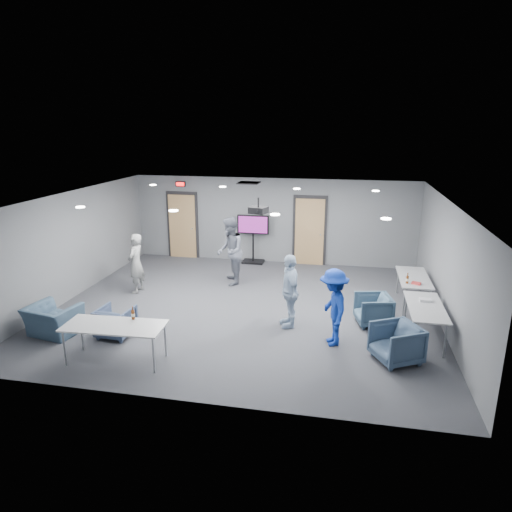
% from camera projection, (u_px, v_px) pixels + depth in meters
% --- Properties ---
extents(floor, '(9.00, 9.00, 0.00)m').
position_uv_depth(floor, '(245.00, 308.00, 11.11)').
color(floor, '#323439').
rests_on(floor, ground).
extents(ceiling, '(9.00, 9.00, 0.00)m').
position_uv_depth(ceiling, '(244.00, 198.00, 10.36)').
color(ceiling, silver).
rests_on(ceiling, wall_back).
extents(wall_back, '(9.00, 0.02, 2.70)m').
position_uv_depth(wall_back, '(272.00, 221.00, 14.51)').
color(wall_back, slate).
rests_on(wall_back, floor).
extents(wall_front, '(9.00, 0.02, 2.70)m').
position_uv_depth(wall_front, '(187.00, 325.00, 6.97)').
color(wall_front, slate).
rests_on(wall_front, floor).
extents(wall_left, '(0.02, 8.00, 2.70)m').
position_uv_depth(wall_left, '(72.00, 245.00, 11.59)').
color(wall_left, slate).
rests_on(wall_left, floor).
extents(wall_right, '(0.02, 8.00, 2.70)m').
position_uv_depth(wall_right, '(447.00, 266.00, 9.89)').
color(wall_right, slate).
rests_on(wall_right, floor).
extents(door_left, '(1.06, 0.17, 2.24)m').
position_uv_depth(door_left, '(183.00, 226.00, 15.11)').
color(door_left, black).
rests_on(door_left, wall_back).
extents(door_right, '(1.06, 0.17, 2.24)m').
position_uv_depth(door_right, '(310.00, 231.00, 14.31)').
color(door_right, black).
rests_on(door_right, wall_back).
extents(exit_sign, '(0.32, 0.08, 0.16)m').
position_uv_depth(exit_sign, '(181.00, 184.00, 14.71)').
color(exit_sign, black).
rests_on(exit_sign, wall_back).
extents(hvac_diffuser, '(0.60, 0.60, 0.03)m').
position_uv_depth(hvac_diffuser, '(249.00, 183.00, 13.10)').
color(hvac_diffuser, black).
rests_on(hvac_diffuser, ceiling).
extents(downlights, '(6.18, 3.78, 0.02)m').
position_uv_depth(downlights, '(244.00, 198.00, 10.37)').
color(downlights, white).
rests_on(downlights, ceiling).
extents(person_a, '(0.39, 0.59, 1.59)m').
position_uv_depth(person_a, '(136.00, 263.00, 11.95)').
color(person_a, gray).
rests_on(person_a, floor).
extents(person_b, '(0.94, 1.08, 1.88)m').
position_uv_depth(person_b, '(230.00, 251.00, 12.55)').
color(person_b, slate).
rests_on(person_b, floor).
extents(person_c, '(0.70, 1.04, 1.64)m').
position_uv_depth(person_c, '(290.00, 291.00, 9.91)').
color(person_c, '#A2B8D1').
rests_on(person_c, floor).
extents(person_d, '(0.83, 1.14, 1.58)m').
position_uv_depth(person_d, '(333.00, 307.00, 9.08)').
color(person_d, navy).
rests_on(person_d, floor).
extents(chair_right_b, '(0.89, 0.88, 0.68)m').
position_uv_depth(chair_right_b, '(373.00, 310.00, 10.12)').
color(chair_right_b, '#394F62').
rests_on(chair_right_b, floor).
extents(chair_right_c, '(1.08, 1.07, 0.73)m').
position_uv_depth(chair_right_c, '(396.00, 343.00, 8.52)').
color(chair_right_c, '#3D516A').
rests_on(chair_right_c, floor).
extents(chair_front_a, '(0.73, 0.75, 0.64)m').
position_uv_depth(chair_front_a, '(116.00, 322.00, 9.56)').
color(chair_front_a, '#3B4966').
rests_on(chair_front_a, floor).
extents(chair_front_b, '(1.13, 1.03, 0.64)m').
position_uv_depth(chair_front_b, '(53.00, 320.00, 9.63)').
color(chair_front_b, '#3E556B').
rests_on(chair_front_b, floor).
extents(table_right_a, '(0.71, 1.71, 0.73)m').
position_uv_depth(table_right_a, '(414.00, 279.00, 11.11)').
color(table_right_a, '#B2B5B7').
rests_on(table_right_a, floor).
extents(table_right_b, '(0.71, 1.70, 0.73)m').
position_uv_depth(table_right_b, '(426.00, 308.00, 9.32)').
color(table_right_b, '#B2B5B7').
rests_on(table_right_b, floor).
extents(table_front_left, '(1.91, 0.87, 0.73)m').
position_uv_depth(table_front_left, '(114.00, 327.00, 8.44)').
color(table_front_left, '#B2B5B7').
rests_on(table_front_left, floor).
extents(bottle_front, '(0.07, 0.07, 0.26)m').
position_uv_depth(bottle_front, '(133.00, 315.00, 8.65)').
color(bottle_front, '#5C2D0F').
rests_on(bottle_front, table_front_left).
extents(bottle_right, '(0.07, 0.07, 0.26)m').
position_uv_depth(bottle_right, '(407.00, 279.00, 10.62)').
color(bottle_right, '#5C2D0F').
rests_on(bottle_right, table_right_a).
extents(snack_box, '(0.24, 0.20, 0.04)m').
position_uv_depth(snack_box, '(416.00, 283.00, 10.58)').
color(snack_box, red).
rests_on(snack_box, table_right_a).
extents(wrapper, '(0.24, 0.17, 0.05)m').
position_uv_depth(wrapper, '(426.00, 300.00, 9.56)').
color(wrapper, silver).
rests_on(wrapper, table_right_b).
extents(tv_stand, '(1.02, 0.48, 1.56)m').
position_uv_depth(tv_stand, '(253.00, 236.00, 14.50)').
color(tv_stand, black).
rests_on(tv_stand, floor).
extents(projector, '(0.46, 0.42, 0.37)m').
position_uv_depth(projector, '(258.00, 210.00, 10.49)').
color(projector, black).
rests_on(projector, ceiling).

